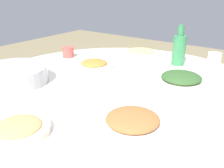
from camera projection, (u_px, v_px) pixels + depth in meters
round_dining_table at (118, 105)px, 1.21m from camera, size 1.40×1.40×0.72m
rice_bowl at (13, 75)px, 1.16m from camera, size 0.32×0.32×0.09m
dish_tofu_braise at (94, 64)px, 1.39m from camera, size 0.22×0.22×0.04m
dish_shrimp at (19, 129)px, 0.78m from camera, size 0.20×0.20×0.04m
dish_greens at (181, 79)px, 1.15m from camera, size 0.24×0.24×0.06m
dish_noodles at (141, 52)px, 1.63m from camera, size 0.23×0.23×0.04m
dish_stirfry at (133, 121)px, 0.81m from camera, size 0.24×0.24×0.05m
green_bottle at (179, 49)px, 1.41m from camera, size 0.07×0.07×0.23m
tea_cup_far at (68, 52)px, 1.57m from camera, size 0.07×0.07×0.06m
tea_cup_side at (214, 59)px, 1.43m from camera, size 0.08×0.08×0.07m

